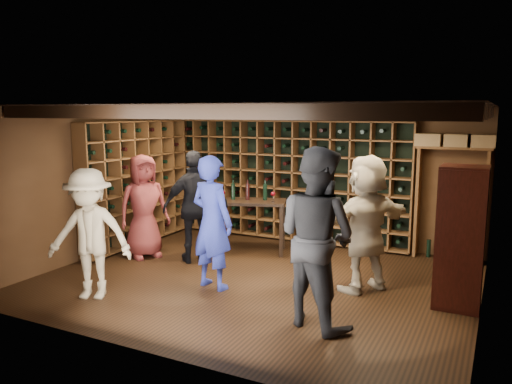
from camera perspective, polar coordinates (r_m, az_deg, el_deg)
The scene contains 13 objects.
ground at distance 7.40m, azimuth -0.05°, elevation -9.94°, with size 6.00×6.00×0.00m, color black.
room_shell at distance 7.04m, azimuth 0.14°, elevation 9.14°, with size 6.00×6.00×6.00m.
wine_rack_back at distance 9.41m, azimuth 3.44°, elevation 1.38°, with size 4.65×0.30×2.20m.
wine_rack_left at distance 9.34m, azimuth -13.44°, elevation 1.08°, with size 0.30×2.65×2.20m.
crate_shelf at distance 8.65m, azimuth 21.64°, elevation 2.85°, with size 1.20×0.32×2.07m.
display_cabinet at distance 6.65m, azimuth 22.28°, elevation -5.15°, with size 0.55×0.50×1.75m.
man_blue_shirt at distance 6.87m, azimuth -5.05°, elevation -3.48°, with size 0.67×0.44×1.85m, color navy.
man_grey_suit at distance 5.68m, azimuth 6.93°, elevation -5.16°, with size 1.00×0.78×2.05m, color black.
guest_red_floral at distance 8.52m, azimuth -12.70°, elevation -1.59°, with size 0.85×0.55×1.73m, color maroon.
guest_woman_black at distance 8.09m, azimuth -6.88°, elevation -1.69°, with size 1.06×0.44×1.82m, color black.
guest_khaki at distance 6.83m, azimuth -18.48°, elevation -4.59°, with size 1.10×0.63×1.71m, color gray.
guest_beige at distance 6.90m, azimuth 12.43°, elevation -3.51°, with size 1.73×0.55×1.87m, color tan.
tasting_table at distance 8.60m, azimuth -0.69°, elevation -1.69°, with size 1.35×0.98×1.20m.
Camera 1 is at (3.13, -6.25, 2.42)m, focal length 35.00 mm.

